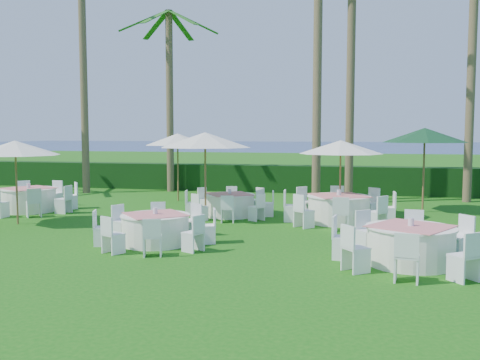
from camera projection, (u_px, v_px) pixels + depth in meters
The scene contains 18 objects.
ground at pixel (138, 243), 12.83m from camera, with size 120.00×120.00×0.00m, color #13590F.
hedge at pixel (249, 178), 24.38m from camera, with size 34.00×1.00×1.20m, color black.
ocean at pixel (345, 146), 111.48m from camera, with size 260.00×260.00×0.00m, color #061244.
banquet_table_b at pixel (155, 228), 12.67m from camera, with size 2.81×2.81×0.88m.
banquet_table_c at pixel (410, 244), 10.70m from camera, with size 3.13×3.13×0.95m.
banquet_table_d at pixel (29, 199), 18.01m from camera, with size 3.17×3.17×0.96m.
banquet_table_e at pixel (230, 204), 16.98m from camera, with size 2.82×2.82×0.87m.
banquet_table_f at pixel (339, 208), 15.74m from camera, with size 3.25×3.25×0.98m.
umbrella_a at pixel (15, 148), 15.32m from camera, with size 2.52×2.52×2.42m.
umbrella_b at pixel (205, 140), 16.20m from camera, with size 2.83×2.83×2.66m.
umbrella_c at pixel (178, 139), 20.69m from camera, with size 2.62×2.62×2.62m.
umbrella_d at pixel (341, 147), 16.50m from camera, with size 2.58×2.58×2.42m.
umbrella_green at pixel (425, 135), 17.69m from camera, with size 2.74×2.74×2.81m.
palm_a at pixel (83, 57), 23.18m from camera, with size 4.26×4.37×10.95m.
palm_b at pixel (170, 92), 23.91m from camera, with size 4.18×4.39×8.08m.
palm_c at pixel (318, 36), 19.31m from camera, with size 4.40×4.16×11.35m.
palm_d at pixel (351, 70), 20.56m from camera, with size 4.38×4.24×9.22m.
palm_e at pixel (472, 64), 20.07m from camera, with size 4.40×4.16×9.54m.
Camera 1 is at (5.42, -11.69, 2.63)m, focal length 40.00 mm.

